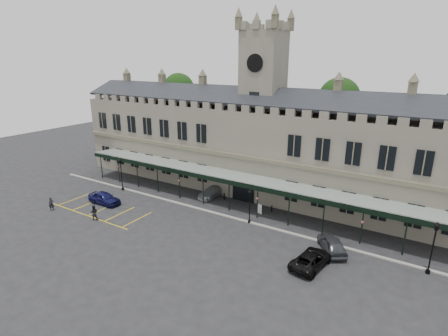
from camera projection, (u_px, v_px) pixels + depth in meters
The scene contains 21 objects.
ground at pixel (195, 233), 38.75m from camera, with size 140.00×140.00×0.00m, color black.
station_building at pixel (261, 147), 49.70m from camera, with size 60.00×10.36×17.30m.
clock_tower at pixel (263, 100), 47.78m from camera, with size 5.60×5.60×24.80m.
canopy at pixel (230, 192), 44.07m from camera, with size 50.00×4.10×4.30m.
kerb at pixel (222, 215), 43.19m from camera, with size 60.00×0.40×0.12m, color gray.
parking_markings at pixel (100, 210), 44.61m from camera, with size 16.00×6.00×0.01m, color gold, non-canonical shape.
tree_behind_left at pixel (179, 90), 66.27m from camera, with size 6.00×6.00×16.00m.
tree_behind_mid at pixel (339, 99), 51.12m from camera, with size 6.00×6.00×16.00m.
lamp_post_left at pixel (121, 171), 50.68m from camera, with size 0.46×0.46×4.88m.
lamp_post_mid at pixel (250, 203), 40.44m from camera, with size 0.40×0.40×4.19m.
lamp_post_right at pixel (433, 243), 30.59m from camera, with size 0.49×0.49×5.13m.
traffic_cone at pixel (325, 261), 32.84m from camera, with size 0.44×0.44×0.69m.
sign_board at pixel (259, 209), 43.56m from camera, with size 0.70×0.19×1.20m.
bollard_left at pixel (224, 196), 47.84m from camera, with size 0.17×0.17×0.97m, color black.
bollard_right at pixel (272, 209), 44.10m from camera, with size 0.15×0.15×0.83m, color black.
car_left_a at pixel (104, 198), 46.41m from camera, with size 1.92×4.77×1.62m, color #0E0E3D.
car_taxi at pixel (212, 192), 48.88m from camera, with size 1.96×4.83×1.40m, color #9C9EA3.
car_van at pixel (311, 259), 32.37m from camera, with size 2.38×5.16×1.43m, color black.
car_right_a at pixel (332, 244), 34.92m from camera, with size 1.90×4.72×1.61m, color #33363A.
person_a at pixel (51, 204), 44.35m from camera, with size 0.63×0.41×1.72m, color black.
person_b at pixel (94, 213), 41.71m from camera, with size 0.91×0.71×1.87m, color black.
Camera 1 is at (21.12, -27.85, 18.51)m, focal length 28.00 mm.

